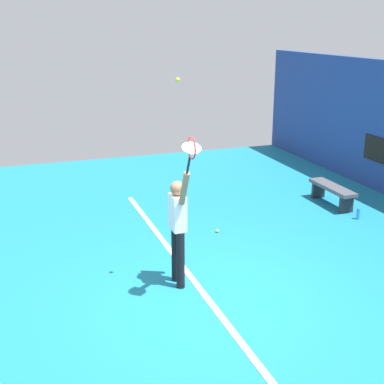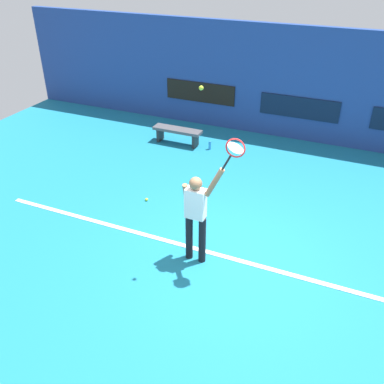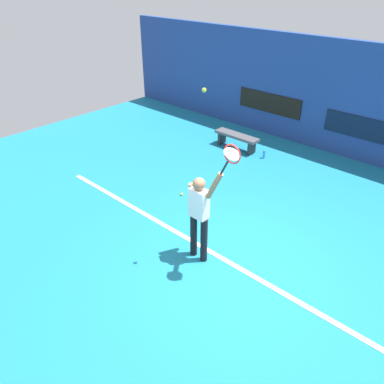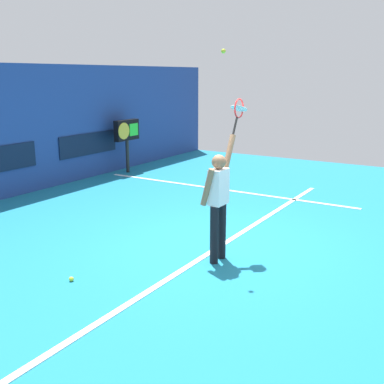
{
  "view_description": "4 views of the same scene",
  "coord_description": "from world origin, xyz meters",
  "px_view_note": "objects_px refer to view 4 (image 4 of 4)",
  "views": [
    {
      "loc": [
        6.6,
        -2.54,
        3.93
      ],
      "look_at": [
        -0.94,
        0.14,
        1.36
      ],
      "focal_mm": 49.38,
      "sensor_mm": 36.0,
      "label": 1
    },
    {
      "loc": [
        1.79,
        -5.76,
        5.01
      ],
      "look_at": [
        -0.74,
        0.04,
        1.22
      ],
      "focal_mm": 39.63,
      "sensor_mm": 36.0,
      "label": 2
    },
    {
      "loc": [
        3.11,
        -4.4,
        4.73
      ],
      "look_at": [
        -0.9,
        -0.04,
        1.2
      ],
      "focal_mm": 35.61,
      "sensor_mm": 36.0,
      "label": 3
    },
    {
      "loc": [
        -6.71,
        -3.57,
        2.85
      ],
      "look_at": [
        -0.86,
        0.05,
        1.14
      ],
      "focal_mm": 44.28,
      "sensor_mm": 36.0,
      "label": 4
    }
  ],
  "objects_px": {
    "tennis_player": "(218,198)",
    "scoreboard_clock": "(127,132)",
    "spare_ball": "(71,279)",
    "tennis_ball": "(223,51)",
    "tennis_racket": "(239,110)"
  },
  "relations": [
    {
      "from": "tennis_ball",
      "to": "spare_ball",
      "type": "height_order",
      "value": "tennis_ball"
    },
    {
      "from": "tennis_player",
      "to": "spare_ball",
      "type": "distance_m",
      "value": 2.46
    },
    {
      "from": "tennis_racket",
      "to": "spare_ball",
      "type": "relative_size",
      "value": 9.09
    },
    {
      "from": "spare_ball",
      "to": "tennis_ball",
      "type": "bearing_deg",
      "value": -36.99
    },
    {
      "from": "tennis_ball",
      "to": "tennis_player",
      "type": "bearing_deg",
      "value": 172.24
    },
    {
      "from": "tennis_ball",
      "to": "spare_ball",
      "type": "xyz_separation_m",
      "value": [
        -1.86,
        1.4,
        -3.14
      ]
    },
    {
      "from": "tennis_ball",
      "to": "scoreboard_clock",
      "type": "xyz_separation_m",
      "value": [
        4.62,
        5.65,
        -1.98
      ]
    },
    {
      "from": "tennis_player",
      "to": "tennis_ball",
      "type": "relative_size",
      "value": 28.72
    },
    {
      "from": "tennis_player",
      "to": "tennis_ball",
      "type": "height_order",
      "value": "tennis_ball"
    },
    {
      "from": "tennis_player",
      "to": "scoreboard_clock",
      "type": "relative_size",
      "value": 1.25
    },
    {
      "from": "tennis_racket",
      "to": "spare_ball",
      "type": "distance_m",
      "value": 3.59
    },
    {
      "from": "tennis_player",
      "to": "scoreboard_clock",
      "type": "height_order",
      "value": "tennis_player"
    },
    {
      "from": "tennis_ball",
      "to": "scoreboard_clock",
      "type": "bearing_deg",
      "value": 50.74
    },
    {
      "from": "tennis_player",
      "to": "tennis_ball",
      "type": "xyz_separation_m",
      "value": [
        0.07,
        -0.01,
        2.17
      ]
    },
    {
      "from": "tennis_racket",
      "to": "scoreboard_clock",
      "type": "distance_m",
      "value": 7.04
    }
  ]
}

